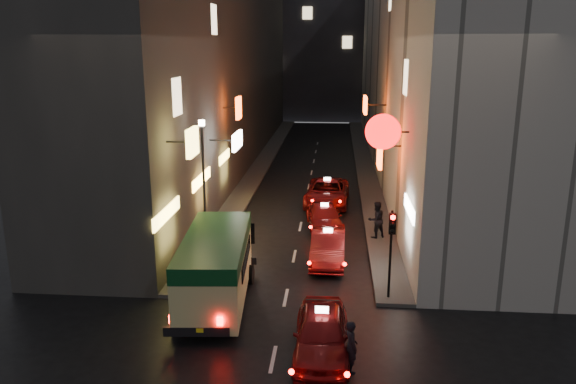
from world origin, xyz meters
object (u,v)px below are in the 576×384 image
(minibus, at_px, (216,262))
(traffic_light, at_px, (392,236))
(pedestrian_crossing, at_px, (351,343))
(taxi_near, at_px, (322,330))
(lamp_post, at_px, (204,178))

(minibus, bearing_deg, traffic_light, 6.65)
(minibus, distance_m, pedestrian_crossing, 6.55)
(taxi_near, bearing_deg, minibus, 141.19)
(traffic_light, bearing_deg, taxi_near, -121.53)
(pedestrian_crossing, relative_size, lamp_post, 0.30)
(traffic_light, relative_size, lamp_post, 0.56)
(taxi_near, xyz_separation_m, pedestrian_crossing, (0.91, -0.86, 0.07))
(pedestrian_crossing, distance_m, traffic_light, 5.45)
(taxi_near, distance_m, traffic_light, 5.09)
(minibus, height_order, taxi_near, minibus)
(pedestrian_crossing, xyz_separation_m, traffic_light, (1.57, 4.92, 1.75))
(minibus, xyz_separation_m, traffic_light, (6.58, 0.77, 0.94))
(taxi_near, height_order, traffic_light, traffic_light)
(taxi_near, xyz_separation_m, lamp_post, (-5.71, 8.58, 2.86))
(traffic_light, bearing_deg, lamp_post, 151.09)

